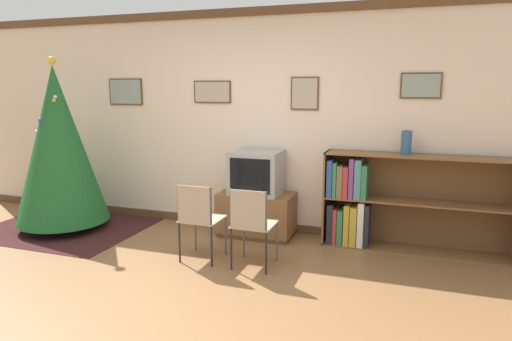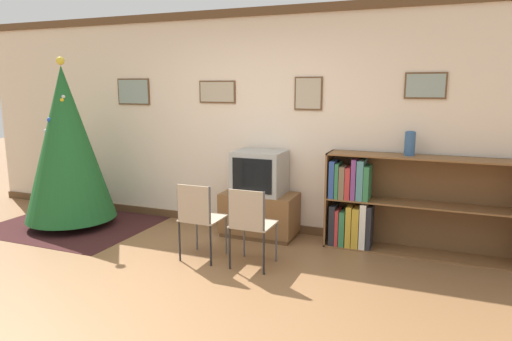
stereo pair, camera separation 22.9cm
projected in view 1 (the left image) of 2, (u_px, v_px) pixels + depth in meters
ground_plane at (177, 301)px, 3.85m from camera, size 24.00×24.00×0.00m
wall_back at (259, 122)px, 5.61m from camera, size 8.82×0.11×2.70m
area_rug at (65, 228)px, 5.82m from camera, size 1.98×1.56×0.01m
christmas_tree at (58, 145)px, 5.62m from camera, size 1.12×1.12×2.13m
tv_console at (257, 214)px, 5.50m from camera, size 0.89×0.49×0.53m
television at (256, 172)px, 5.40m from camera, size 0.59×0.48×0.51m
folding_chair_left at (199, 217)px, 4.64m from camera, size 0.40×0.40×0.82m
folding_chair_right at (252, 223)px, 4.46m from camera, size 0.40×0.40×0.82m
bookshelf at (381, 203)px, 5.06m from camera, size 2.00×0.36×1.06m
vase at (406, 142)px, 4.88m from camera, size 0.11×0.11×0.26m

